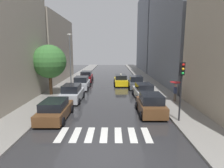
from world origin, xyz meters
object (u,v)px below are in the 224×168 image
at_px(parked_car_left_nearest, 55,110).
at_px(parked_car_right_nearest, 151,105).
at_px(parked_car_left_third, 82,83).
at_px(street_tree_left, 49,62).
at_px(parked_car_left_second, 72,93).
at_px(parked_car_right_second, 144,91).
at_px(taxi_midroad, 121,80).
at_px(parked_car_left_fourth, 86,77).
at_px(traffic_light_right_corner, 182,79).
at_px(parked_car_right_third, 136,83).
at_px(lamp_post_left, 70,57).
at_px(pedestrian_foreground, 176,87).

distance_m(parked_car_left_nearest, parked_car_right_nearest, 7.75).
relative_size(parked_car_left_third, street_tree_left, 0.72).
bearing_deg(parked_car_left_second, parked_car_right_second, -80.08).
distance_m(parked_car_left_second, street_tree_left, 5.01).
xyz_separation_m(parked_car_left_second, taxi_midroad, (5.48, 9.15, -0.07)).
relative_size(parked_car_left_third, parked_car_left_fourth, 0.87).
relative_size(parked_car_right_nearest, traffic_light_right_corner, 0.96).
height_order(parked_car_right_second, street_tree_left, street_tree_left).
xyz_separation_m(parked_car_left_fourth, parked_car_right_third, (7.73, -5.50, -0.02)).
distance_m(parked_car_left_nearest, street_tree_left, 8.80).
height_order(parked_car_left_nearest, parked_car_left_third, parked_car_left_third).
height_order(parked_car_left_second, parked_car_left_third, parked_car_left_second).
xyz_separation_m(parked_car_right_third, lamp_post_left, (-9.32, 0.90, 3.57)).
height_order(parked_car_right_nearest, street_tree_left, street_tree_left).
bearing_deg(taxi_midroad, parked_car_right_second, -165.63).
distance_m(parked_car_left_second, parked_car_left_third, 6.21).
distance_m(parked_car_left_third, taxi_midroad, 6.25).
height_order(parked_car_right_third, lamp_post_left, lamp_post_left).
xyz_separation_m(parked_car_left_third, lamp_post_left, (-1.78, 1.44, 3.58)).
bearing_deg(parked_car_right_third, parked_car_left_third, 95.10).
bearing_deg(parked_car_left_nearest, traffic_light_right_corner, -94.50).
xyz_separation_m(parked_car_left_fourth, traffic_light_right_corner, (9.41, -18.20, 2.44)).
height_order(parked_car_left_second, taxi_midroad, taxi_midroad).
height_order(parked_car_left_nearest, pedestrian_foreground, pedestrian_foreground).
relative_size(parked_car_left_nearest, lamp_post_left, 0.60).
bearing_deg(parked_car_left_fourth, parked_car_left_third, 179.68).
height_order(parked_car_left_nearest, parked_car_right_second, parked_car_right_second).
bearing_deg(pedestrian_foreground, parked_car_left_nearest, -91.84).
xyz_separation_m(parked_car_right_nearest, parked_car_right_second, (0.26, 5.37, -0.04)).
distance_m(taxi_midroad, traffic_light_right_corner, 15.75).
distance_m(parked_car_left_nearest, parked_car_left_third, 11.46).
height_order(parked_car_left_fourth, parked_car_right_nearest, parked_car_left_fourth).
bearing_deg(traffic_light_right_corner, pedestrian_foreground, 75.02).
relative_size(parked_car_left_third, parked_car_right_nearest, 1.02).
height_order(parked_car_left_nearest, parked_car_right_nearest, parked_car_right_nearest).
bearing_deg(parked_car_left_third, parked_car_right_second, -123.10).
xyz_separation_m(parked_car_left_nearest, pedestrian_foreground, (10.83, 4.71, 0.93)).
xyz_separation_m(parked_car_left_third, traffic_light_right_corner, (9.22, -12.15, 2.47)).
bearing_deg(parked_car_left_fourth, parked_car_right_second, -146.09).
height_order(parked_car_left_nearest, lamp_post_left, lamp_post_left).
bearing_deg(parked_car_right_nearest, parked_car_right_second, -2.91).
xyz_separation_m(parked_car_left_nearest, parked_car_left_second, (0.20, 5.24, 0.10)).
bearing_deg(traffic_light_right_corner, parked_car_right_nearest, 132.31).
bearing_deg(parked_car_left_nearest, parked_car_left_fourth, -0.13).
relative_size(parked_car_left_nearest, parked_car_left_third, 1.07).
height_order(parked_car_right_nearest, taxi_midroad, taxi_midroad).
distance_m(parked_car_left_nearest, pedestrian_foreground, 11.85).
relative_size(parked_car_left_nearest, street_tree_left, 0.77).
distance_m(parked_car_right_third, street_tree_left, 11.83).
bearing_deg(parked_car_right_second, parked_car_left_fourth, 33.34).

